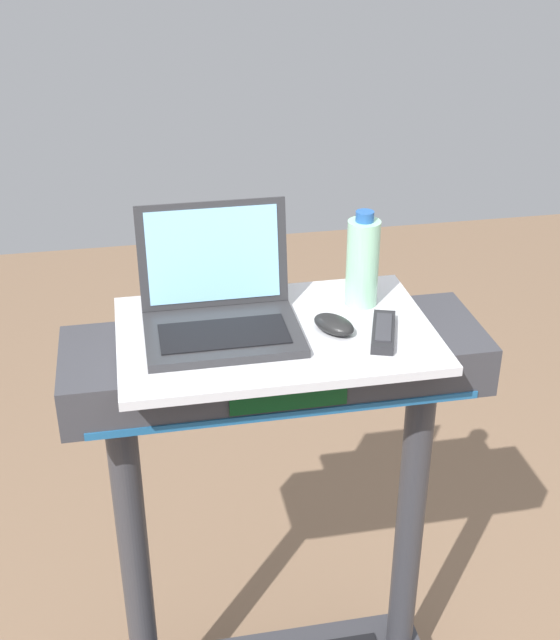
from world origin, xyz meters
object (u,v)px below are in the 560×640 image
Objects in this scene: laptop at (220,307)px; computer_mouse at (334,324)px; water_bottle at (363,262)px; tv_remote at (383,332)px.

laptop is 0.24m from computer_mouse.
laptop is 1.47× the size of water_bottle.
laptop is 0.33m from water_bottle.
computer_mouse is at bearing -127.93° from water_bottle.
water_bottle is (0.32, 0.06, 0.05)m from laptop.
computer_mouse is at bearing 157.97° from tv_remote.
computer_mouse reaches higher than tv_remote.
tv_remote is at bearing -13.96° from laptop.
computer_mouse is 0.46× the size of water_bottle.
water_bottle is at bearing 12.82° from laptop.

